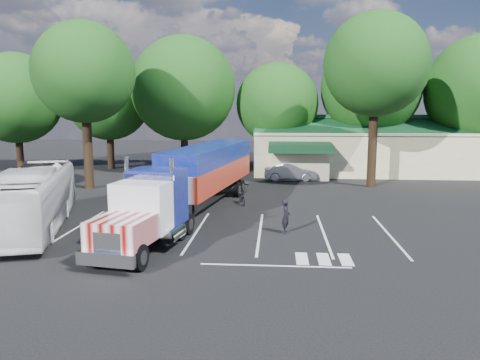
# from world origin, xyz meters

# --- Properties ---
(ground) EXTENTS (120.00, 120.00, 0.00)m
(ground) POSITION_xyz_m (0.00, 0.00, 0.00)
(ground) COLOR black
(ground) RESTS_ON ground
(event_hall) EXTENTS (24.20, 14.12, 5.55)m
(event_hall) POSITION_xyz_m (13.74, 17.81, 2.21)
(event_hall) COLOR beige
(event_hall) RESTS_ON ground
(tree_row_a) EXTENTS (9.00, 9.00, 11.68)m
(tree_row_a) POSITION_xyz_m (-22.00, 16.50, 7.16)
(tree_row_a) COLOR black
(tree_row_a) RESTS_ON ground
(tree_row_b) EXTENTS (8.40, 8.40, 11.35)m
(tree_row_b) POSITION_xyz_m (-13.00, 17.80, 7.13)
(tree_row_b) COLOR black
(tree_row_b) RESTS_ON ground
(tree_row_c) EXTENTS (10.00, 10.00, 13.05)m
(tree_row_c) POSITION_xyz_m (-5.00, 16.20, 8.04)
(tree_row_c) COLOR black
(tree_row_c) RESTS_ON ground
(tree_row_d) EXTENTS (8.00, 8.00, 10.60)m
(tree_row_d) POSITION_xyz_m (4.00, 17.50, 6.58)
(tree_row_d) COLOR black
(tree_row_d) RESTS_ON ground
(tree_row_e) EXTENTS (9.60, 9.60, 12.90)m
(tree_row_e) POSITION_xyz_m (13.00, 18.00, 8.09)
(tree_row_e) COLOR black
(tree_row_e) RESTS_ON ground
(tree_near_left) EXTENTS (7.60, 7.60, 12.65)m
(tree_near_left) POSITION_xyz_m (-10.50, 6.00, 8.81)
(tree_near_left) COLOR black
(tree_near_left) RESTS_ON ground
(tree_near_right) EXTENTS (8.00, 8.00, 13.50)m
(tree_near_right) POSITION_xyz_m (11.50, 8.50, 9.46)
(tree_near_right) COLOR black
(tree_near_right) RESTS_ON ground
(semi_truck) EXTENTS (5.46, 19.53, 4.06)m
(semi_truck) POSITION_xyz_m (-0.63, -2.16, 2.30)
(semi_truck) COLOR black
(semi_truck) RESTS_ON ground
(woman) EXTENTS (0.43, 0.64, 1.70)m
(woman) POSITION_xyz_m (4.50, -6.00, 0.85)
(woman) COLOR black
(woman) RESTS_ON ground
(bicycle) EXTENTS (1.07, 1.89, 0.94)m
(bicycle) POSITION_xyz_m (1.80, 1.00, 0.47)
(bicycle) COLOR black
(bicycle) RESTS_ON ground
(tour_bus) EXTENTS (5.92, 11.68, 3.18)m
(tour_bus) POSITION_xyz_m (-8.42, -6.22, 1.59)
(tour_bus) COLOR silver
(tour_bus) RESTS_ON ground
(silver_sedan) EXTENTS (4.55, 1.79, 1.47)m
(silver_sedan) POSITION_xyz_m (5.18, 11.27, 0.74)
(silver_sedan) COLOR #989A9F
(silver_sedan) RESTS_ON ground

